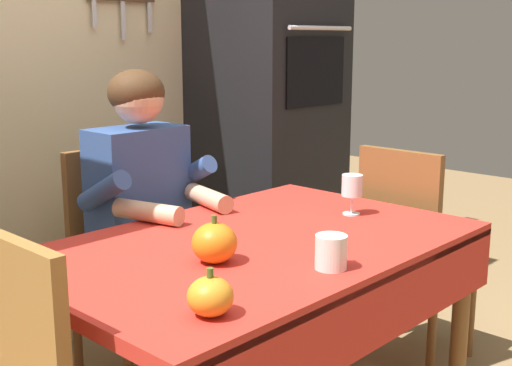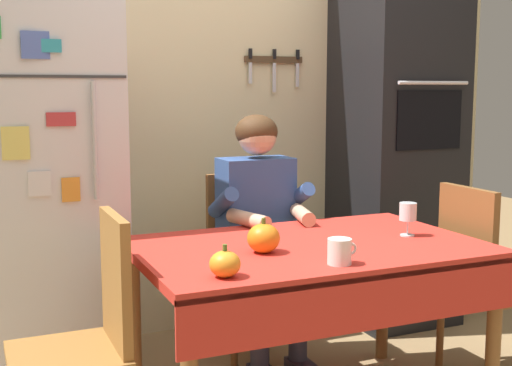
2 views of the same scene
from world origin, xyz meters
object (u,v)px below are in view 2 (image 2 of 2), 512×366
object	(u,v)px
wine_glass	(408,213)
pumpkin_medium	(263,238)
coffee_mug	(340,251)
pumpkin_large	(225,264)
refrigerator	(42,190)
wall_oven	(396,143)
dining_table	(311,265)
chair_right_side	(482,275)
chair_left_side	(89,332)
seated_person	(261,219)
chair_behind_person	(247,255)

from	to	relation	value
wine_glass	pumpkin_medium	world-z (taller)	wine_glass
coffee_mug	pumpkin_large	distance (m)	0.44
refrigerator	wall_oven	xyz separation A→B (m)	(2.00, 0.04, 0.15)
coffee_mug	wine_glass	world-z (taller)	wine_glass
dining_table	chair_right_side	bearing A→B (deg)	-0.15
wall_oven	pumpkin_medium	xyz separation A→B (m)	(-1.28, -0.96, -0.25)
refrigerator	wine_glass	bearing A→B (deg)	-32.45
refrigerator	chair_left_side	bearing A→B (deg)	-86.87
dining_table	pumpkin_large	size ratio (longest dim) A/B	12.40
refrigerator	wine_glass	world-z (taller)	refrigerator
wall_oven	seated_person	xyz separation A→B (m)	(-1.00, -0.32, -0.31)
seated_person	pumpkin_medium	xyz separation A→B (m)	(-0.28, -0.65, 0.06)
refrigerator	chair_left_side	world-z (taller)	refrigerator
pumpkin_medium	wall_oven	bearing A→B (deg)	36.99
chair_left_side	wall_oven	bearing A→B (deg)	25.74
seated_person	pumpkin_large	xyz separation A→B (m)	(-0.54, -0.91, 0.05)
wall_oven	seated_person	world-z (taller)	wall_oven
coffee_mug	wine_glass	bearing A→B (deg)	30.00
dining_table	chair_behind_person	xyz separation A→B (m)	(0.05, 0.79, -0.14)
chair_left_side	chair_right_side	bearing A→B (deg)	0.49
wall_oven	coffee_mug	xyz separation A→B (m)	(-1.10, -1.23, -0.26)
wall_oven	chair_left_side	xyz separation A→B (m)	(-1.95, -0.94, -0.54)
chair_right_side	pumpkin_medium	xyz separation A→B (m)	(-1.13, -0.04, 0.29)
wall_oven	seated_person	distance (m)	1.10
wine_glass	chair_right_side	bearing A→B (deg)	1.63
chair_right_side	coffee_mug	size ratio (longest dim) A/B	8.07
coffee_mug	chair_behind_person	bearing A→B (deg)	85.15
coffee_mug	wine_glass	xyz separation A→B (m)	(0.51, 0.29, 0.05)
seated_person	chair_right_side	world-z (taller)	seated_person
seated_person	pumpkin_medium	distance (m)	0.70
chair_behind_person	chair_left_side	bearing A→B (deg)	-139.45
seated_person	coffee_mug	xyz separation A→B (m)	(-0.09, -0.91, 0.05)
pumpkin_large	pumpkin_medium	xyz separation A→B (m)	(0.26, 0.26, 0.01)
chair_behind_person	wine_glass	bearing A→B (deg)	-62.77
refrigerator	wine_glass	size ratio (longest dim) A/B	12.45
pumpkin_large	chair_behind_person	bearing A→B (deg)	63.95
chair_behind_person	pumpkin_large	distance (m)	1.25
coffee_mug	dining_table	bearing A→B (deg)	81.37
dining_table	refrigerator	bearing A→B (deg)	137.09
refrigerator	chair_behind_person	bearing A→B (deg)	-5.18
dining_table	pumpkin_medium	xyz separation A→B (m)	(-0.23, -0.04, 0.14)
chair_left_side	wine_glass	world-z (taller)	chair_left_side
dining_table	pumpkin_large	bearing A→B (deg)	-148.30
wall_oven	wine_glass	distance (m)	1.13
refrigerator	pumpkin_medium	size ratio (longest dim) A/B	13.20
pumpkin_medium	pumpkin_large	bearing A→B (deg)	-134.80
wall_oven	chair_behind_person	distance (m)	1.15
wine_glass	coffee_mug	bearing A→B (deg)	-150.00
coffee_mug	wine_glass	distance (m)	0.59
seated_person	pumpkin_large	world-z (taller)	seated_person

